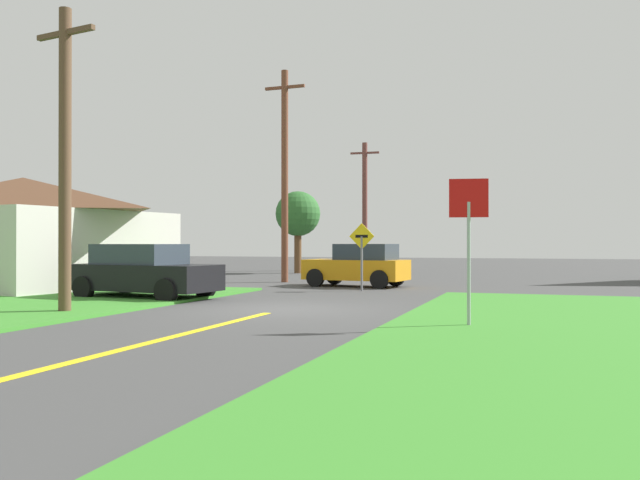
{
  "coord_description": "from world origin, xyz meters",
  "views": [
    {
      "loc": [
        6.15,
        -15.24,
        1.64
      ],
      "look_at": [
        0.02,
        2.8,
        1.74
      ],
      "focal_mm": 37.05,
      "sensor_mm": 36.0,
      "label": 1
    }
  ],
  "objects_px": {
    "utility_pole_far": "(365,205)",
    "car_approaching_junction": "(358,265)",
    "direction_sign": "(362,249)",
    "utility_pole_mid": "(285,173)",
    "barn": "(23,232)",
    "parked_car_near_building": "(143,272)",
    "stop_sign": "(469,223)",
    "pine_tree_center": "(298,215)",
    "utility_pole_near": "(65,156)"
  },
  "relations": [
    {
      "from": "utility_pole_far",
      "to": "pine_tree_center",
      "type": "xyz_separation_m",
      "value": [
        -2.41,
        -5.31,
        -0.79
      ]
    },
    {
      "from": "parked_car_near_building",
      "to": "utility_pole_far",
      "type": "relative_size",
      "value": 0.59
    },
    {
      "from": "utility_pole_near",
      "to": "barn",
      "type": "relative_size",
      "value": 0.7
    },
    {
      "from": "direction_sign",
      "to": "utility_pole_mid",
      "type": "bearing_deg",
      "value": 138.39
    },
    {
      "from": "stop_sign",
      "to": "parked_car_near_building",
      "type": "relative_size",
      "value": 0.62
    },
    {
      "from": "car_approaching_junction",
      "to": "pine_tree_center",
      "type": "bearing_deg",
      "value": -49.89
    },
    {
      "from": "utility_pole_mid",
      "to": "direction_sign",
      "type": "bearing_deg",
      "value": -41.61
    },
    {
      "from": "parked_car_near_building",
      "to": "utility_pole_near",
      "type": "bearing_deg",
      "value": -74.04
    },
    {
      "from": "utility_pole_mid",
      "to": "barn",
      "type": "distance_m",
      "value": 10.48
    },
    {
      "from": "utility_pole_near",
      "to": "direction_sign",
      "type": "height_order",
      "value": "utility_pole_near"
    },
    {
      "from": "utility_pole_near",
      "to": "utility_pole_mid",
      "type": "xyz_separation_m",
      "value": [
        0.12,
        13.39,
        0.94
      ]
    },
    {
      "from": "utility_pole_mid",
      "to": "barn",
      "type": "bearing_deg",
      "value": -142.23
    },
    {
      "from": "utility_pole_near",
      "to": "pine_tree_center",
      "type": "height_order",
      "value": "utility_pole_near"
    },
    {
      "from": "barn",
      "to": "direction_sign",
      "type": "bearing_deg",
      "value": 10.35
    },
    {
      "from": "stop_sign",
      "to": "utility_pole_mid",
      "type": "relative_size",
      "value": 0.32
    },
    {
      "from": "parked_car_near_building",
      "to": "utility_pole_far",
      "type": "height_order",
      "value": "utility_pole_far"
    },
    {
      "from": "parked_car_near_building",
      "to": "utility_pole_near",
      "type": "height_order",
      "value": "utility_pole_near"
    },
    {
      "from": "utility_pole_mid",
      "to": "utility_pole_far",
      "type": "height_order",
      "value": "utility_pole_mid"
    },
    {
      "from": "utility_pole_far",
      "to": "car_approaching_junction",
      "type": "bearing_deg",
      "value": -76.0
    },
    {
      "from": "barn",
      "to": "utility_pole_far",
      "type": "bearing_deg",
      "value": 67.85
    },
    {
      "from": "utility_pole_near",
      "to": "utility_pole_mid",
      "type": "relative_size",
      "value": 0.79
    },
    {
      "from": "direction_sign",
      "to": "pine_tree_center",
      "type": "relative_size",
      "value": 0.52
    },
    {
      "from": "car_approaching_junction",
      "to": "stop_sign",
      "type": "bearing_deg",
      "value": 123.08
    },
    {
      "from": "utility_pole_far",
      "to": "direction_sign",
      "type": "distance_m",
      "value": 18.09
    },
    {
      "from": "utility_pole_far",
      "to": "direction_sign",
      "type": "xyz_separation_m",
      "value": [
        4.5,
        -17.33,
        -2.58
      ]
    },
    {
      "from": "parked_car_near_building",
      "to": "barn",
      "type": "distance_m",
      "value": 7.88
    },
    {
      "from": "car_approaching_junction",
      "to": "utility_pole_mid",
      "type": "xyz_separation_m",
      "value": [
        -3.72,
        1.75,
        3.81
      ]
    },
    {
      "from": "direction_sign",
      "to": "stop_sign",
      "type": "bearing_deg",
      "value": -63.31
    },
    {
      "from": "car_approaching_junction",
      "to": "direction_sign",
      "type": "relative_size",
      "value": 1.72
    },
    {
      "from": "utility_pole_near",
      "to": "pine_tree_center",
      "type": "bearing_deg",
      "value": 96.21
    },
    {
      "from": "stop_sign",
      "to": "pine_tree_center",
      "type": "bearing_deg",
      "value": -72.28
    },
    {
      "from": "parked_car_near_building",
      "to": "utility_pole_mid",
      "type": "relative_size",
      "value": 0.51
    },
    {
      "from": "pine_tree_center",
      "to": "barn",
      "type": "xyz_separation_m",
      "value": [
        -5.58,
        -14.31,
        -1.18
      ]
    },
    {
      "from": "stop_sign",
      "to": "car_approaching_junction",
      "type": "relative_size",
      "value": 0.71
    },
    {
      "from": "stop_sign",
      "to": "parked_car_near_building",
      "type": "bearing_deg",
      "value": -32.48
    },
    {
      "from": "stop_sign",
      "to": "barn",
      "type": "bearing_deg",
      "value": -32.67
    },
    {
      "from": "utility_pole_far",
      "to": "pine_tree_center",
      "type": "bearing_deg",
      "value": -114.39
    },
    {
      "from": "stop_sign",
      "to": "utility_pole_mid",
      "type": "distance_m",
      "value": 16.11
    },
    {
      "from": "stop_sign",
      "to": "barn",
      "type": "xyz_separation_m",
      "value": [
        -17.07,
        6.86,
        0.03
      ]
    },
    {
      "from": "parked_car_near_building",
      "to": "pine_tree_center",
      "type": "height_order",
      "value": "pine_tree_center"
    },
    {
      "from": "utility_pole_far",
      "to": "stop_sign",
      "type": "bearing_deg",
      "value": -71.05
    },
    {
      "from": "utility_pole_near",
      "to": "utility_pole_far",
      "type": "relative_size",
      "value": 0.9
    },
    {
      "from": "direction_sign",
      "to": "utility_pole_near",
      "type": "bearing_deg",
      "value": -115.81
    },
    {
      "from": "utility_pole_near",
      "to": "direction_sign",
      "type": "relative_size",
      "value": 3.04
    },
    {
      "from": "utility_pole_near",
      "to": "pine_tree_center",
      "type": "distance_m",
      "value": 21.6
    },
    {
      "from": "parked_car_near_building",
      "to": "utility_pole_far",
      "type": "xyz_separation_m",
      "value": [
        0.78,
        22.55,
        3.22
      ]
    },
    {
      "from": "barn",
      "to": "utility_pole_mid",
      "type": "bearing_deg",
      "value": 37.77
    },
    {
      "from": "stop_sign",
      "to": "pine_tree_center",
      "type": "relative_size",
      "value": 0.64
    },
    {
      "from": "stop_sign",
      "to": "car_approaching_junction",
      "type": "xyz_separation_m",
      "value": [
        -5.32,
        11.34,
        -1.22
      ]
    },
    {
      "from": "stop_sign",
      "to": "parked_car_near_building",
      "type": "xyz_separation_m",
      "value": [
        -9.87,
        3.93,
        -1.22
      ]
    }
  ]
}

